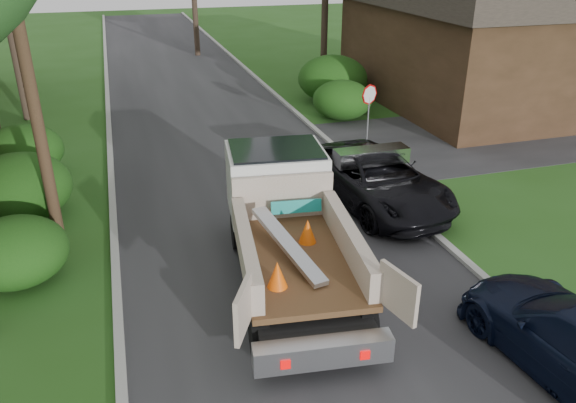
# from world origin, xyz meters

# --- Properties ---
(ground) EXTENTS (120.00, 120.00, 0.00)m
(ground) POSITION_xyz_m (0.00, 0.00, 0.00)
(ground) COLOR #234F16
(ground) RESTS_ON ground
(road) EXTENTS (8.00, 90.00, 0.02)m
(road) POSITION_xyz_m (0.00, 10.00, 0.00)
(road) COLOR #28282B
(road) RESTS_ON ground
(side_street) EXTENTS (16.00, 7.00, 0.02)m
(side_street) POSITION_xyz_m (12.00, 9.00, 0.01)
(side_street) COLOR #28282B
(side_street) RESTS_ON ground
(curb_left) EXTENTS (0.20, 90.00, 0.12)m
(curb_left) POSITION_xyz_m (-4.10, 10.00, 0.06)
(curb_left) COLOR #9E9E99
(curb_left) RESTS_ON ground
(curb_right) EXTENTS (0.20, 90.00, 0.12)m
(curb_right) POSITION_xyz_m (4.10, 10.00, 0.06)
(curb_right) COLOR #9E9E99
(curb_right) RESTS_ON ground
(stop_sign) EXTENTS (0.71, 0.32, 2.48)m
(stop_sign) POSITION_xyz_m (5.20, 9.00, 1.78)
(stop_sign) COLOR slate
(stop_sign) RESTS_ON ground
(utility_pole) EXTENTS (2.42, 1.25, 10.00)m
(utility_pole) POSITION_xyz_m (-5.48, 4.98, 5.17)
(utility_pole) COLOR #382619
(utility_pole) RESTS_ON ground
(house_right) EXTENTS (9.72, 12.96, 6.20)m
(house_right) POSITION_xyz_m (13.00, 14.00, 3.16)
(house_right) COLOR #342315
(house_right) RESTS_ON ground
(hedge_left_a) EXTENTS (2.34, 2.34, 1.53)m
(hedge_left_a) POSITION_xyz_m (-6.20, 3.00, 0.77)
(hedge_left_a) COLOR #0E3D0E
(hedge_left_a) RESTS_ON ground
(hedge_left_b) EXTENTS (2.86, 2.86, 1.87)m
(hedge_left_b) POSITION_xyz_m (-6.50, 6.50, 0.94)
(hedge_left_b) COLOR #0E3D0E
(hedge_left_b) RESTS_ON ground
(hedge_left_c) EXTENTS (2.60, 2.60, 1.70)m
(hedge_left_c) POSITION_xyz_m (-6.80, 10.00, 0.85)
(hedge_left_c) COLOR #0E3D0E
(hedge_left_c) RESTS_ON ground
(hedge_right_a) EXTENTS (2.60, 2.60, 1.70)m
(hedge_right_a) POSITION_xyz_m (5.80, 13.00, 0.85)
(hedge_right_a) COLOR #0E3D0E
(hedge_right_a) RESTS_ON ground
(hedge_right_b) EXTENTS (3.38, 3.38, 2.21)m
(hedge_right_b) POSITION_xyz_m (6.50, 16.00, 1.10)
(hedge_right_b) COLOR #0E3D0E
(hedge_right_b) RESTS_ON ground
(flatbed_truck) EXTENTS (3.56, 6.95, 2.53)m
(flatbed_truck) POSITION_xyz_m (-0.12, 2.04, 1.37)
(flatbed_truck) COLOR black
(flatbed_truck) RESTS_ON ground
(black_pickup) EXTENTS (3.35, 5.96, 1.57)m
(black_pickup) POSITION_xyz_m (3.44, 4.50, 0.79)
(black_pickup) COLOR black
(black_pickup) RESTS_ON ground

